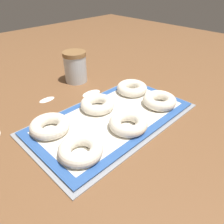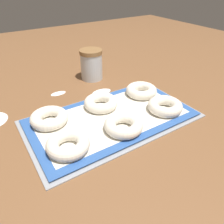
{
  "view_description": "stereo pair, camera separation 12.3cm",
  "coord_description": "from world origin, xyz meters",
  "px_view_note": "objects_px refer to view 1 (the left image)",
  "views": [
    {
      "loc": [
        -0.4,
        -0.41,
        0.41
      ],
      "look_at": [
        0.01,
        -0.01,
        0.03
      ],
      "focal_mm": 35.0,
      "sensor_mm": 36.0,
      "label": 1
    },
    {
      "loc": [
        -0.3,
        -0.49,
        0.41
      ],
      "look_at": [
        0.01,
        -0.01,
        0.03
      ],
      "focal_mm": 35.0,
      "sensor_mm": 36.0,
      "label": 2
    }
  ],
  "objects_px": {
    "baking_tray": "(112,118)",
    "bagel_back_left": "(50,126)",
    "flour_canister": "(75,67)",
    "bagel_front_center": "(129,123)",
    "bagel_front_left": "(81,150)",
    "bagel_back_center": "(97,104)",
    "bagel_front_right": "(159,101)",
    "bagel_back_right": "(132,88)"
  },
  "relations": [
    {
      "from": "bagel_back_left",
      "to": "bagel_front_center",
      "type": "bearing_deg",
      "value": -41.3
    },
    {
      "from": "bagel_front_right",
      "to": "bagel_back_left",
      "type": "xyz_separation_m",
      "value": [
        -0.34,
        0.14,
        0.0
      ]
    },
    {
      "from": "bagel_back_left",
      "to": "bagel_back_center",
      "type": "xyz_separation_m",
      "value": [
        0.18,
        -0.01,
        0.0
      ]
    },
    {
      "from": "bagel_front_right",
      "to": "flour_canister",
      "type": "height_order",
      "value": "flour_canister"
    },
    {
      "from": "bagel_front_center",
      "to": "flour_canister",
      "type": "height_order",
      "value": "flour_canister"
    },
    {
      "from": "bagel_back_center",
      "to": "bagel_back_right",
      "type": "xyz_separation_m",
      "value": [
        0.17,
        -0.01,
        0.0
      ]
    },
    {
      "from": "bagel_back_right",
      "to": "flour_canister",
      "type": "xyz_separation_m",
      "value": [
        -0.07,
        0.25,
        0.04
      ]
    },
    {
      "from": "bagel_back_left",
      "to": "bagel_back_right",
      "type": "xyz_separation_m",
      "value": [
        0.35,
        -0.01,
        0.0
      ]
    },
    {
      "from": "bagel_front_left",
      "to": "bagel_front_right",
      "type": "bearing_deg",
      "value": 0.33
    },
    {
      "from": "flour_canister",
      "to": "bagel_back_right",
      "type": "bearing_deg",
      "value": -73.62
    },
    {
      "from": "bagel_front_right",
      "to": "bagel_back_center",
      "type": "distance_m",
      "value": 0.21
    },
    {
      "from": "bagel_front_center",
      "to": "bagel_front_right",
      "type": "xyz_separation_m",
      "value": [
        0.17,
        0.01,
        0.0
      ]
    },
    {
      "from": "bagel_front_left",
      "to": "bagel_back_right",
      "type": "bearing_deg",
      "value": 20.48
    },
    {
      "from": "bagel_front_right",
      "to": "bagel_back_left",
      "type": "bearing_deg",
      "value": 157.95
    },
    {
      "from": "baking_tray",
      "to": "bagel_front_right",
      "type": "xyz_separation_m",
      "value": [
        0.17,
        -0.06,
        0.02
      ]
    },
    {
      "from": "bagel_front_left",
      "to": "bagel_back_left",
      "type": "distance_m",
      "value": 0.14
    },
    {
      "from": "bagel_front_left",
      "to": "bagel_front_right",
      "type": "distance_m",
      "value": 0.34
    },
    {
      "from": "baking_tray",
      "to": "bagel_front_center",
      "type": "distance_m",
      "value": 0.08
    },
    {
      "from": "bagel_front_left",
      "to": "bagel_back_center",
      "type": "height_order",
      "value": "same"
    },
    {
      "from": "bagel_front_left",
      "to": "bagel_front_right",
      "type": "height_order",
      "value": "same"
    },
    {
      "from": "bagel_front_right",
      "to": "bagel_back_right",
      "type": "distance_m",
      "value": 0.13
    },
    {
      "from": "flour_canister",
      "to": "baking_tray",
      "type": "bearing_deg",
      "value": -107.15
    },
    {
      "from": "baking_tray",
      "to": "bagel_back_center",
      "type": "relative_size",
      "value": 4.7
    },
    {
      "from": "bagel_back_left",
      "to": "bagel_back_right",
      "type": "relative_size",
      "value": 1.0
    },
    {
      "from": "bagel_back_left",
      "to": "bagel_back_center",
      "type": "distance_m",
      "value": 0.18
    },
    {
      "from": "bagel_back_center",
      "to": "bagel_back_right",
      "type": "height_order",
      "value": "same"
    },
    {
      "from": "bagel_front_right",
      "to": "bagel_back_right",
      "type": "height_order",
      "value": "same"
    },
    {
      "from": "bagel_front_center",
      "to": "bagel_back_center",
      "type": "distance_m",
      "value": 0.14
    },
    {
      "from": "bagel_back_center",
      "to": "bagel_front_center",
      "type": "bearing_deg",
      "value": -92.13
    },
    {
      "from": "baking_tray",
      "to": "bagel_back_left",
      "type": "distance_m",
      "value": 0.19
    },
    {
      "from": "bagel_back_left",
      "to": "bagel_back_right",
      "type": "height_order",
      "value": "same"
    },
    {
      "from": "bagel_back_left",
      "to": "bagel_back_right",
      "type": "distance_m",
      "value": 0.35
    },
    {
      "from": "bagel_front_left",
      "to": "bagel_back_left",
      "type": "bearing_deg",
      "value": 90.25
    },
    {
      "from": "baking_tray",
      "to": "bagel_front_right",
      "type": "distance_m",
      "value": 0.18
    },
    {
      "from": "bagel_back_left",
      "to": "flour_canister",
      "type": "relative_size",
      "value": 0.89
    },
    {
      "from": "bagel_front_center",
      "to": "bagel_back_right",
      "type": "bearing_deg",
      "value": 38.43
    },
    {
      "from": "flour_canister",
      "to": "bagel_front_left",
      "type": "bearing_deg",
      "value": -125.82
    },
    {
      "from": "bagel_front_left",
      "to": "flour_canister",
      "type": "height_order",
      "value": "flour_canister"
    },
    {
      "from": "bagel_back_right",
      "to": "bagel_back_center",
      "type": "bearing_deg",
      "value": 178.32
    },
    {
      "from": "bagel_front_left",
      "to": "bagel_front_right",
      "type": "xyz_separation_m",
      "value": [
        0.34,
        0.0,
        0.0
      ]
    },
    {
      "from": "baking_tray",
      "to": "bagel_back_right",
      "type": "bearing_deg",
      "value": 20.44
    },
    {
      "from": "bagel_front_right",
      "to": "bagel_back_center",
      "type": "bearing_deg",
      "value": 141.42
    }
  ]
}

